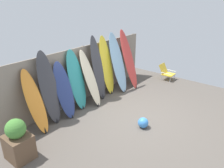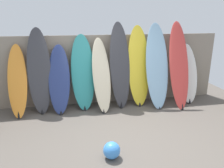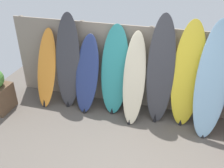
{
  "view_description": "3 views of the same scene",
  "coord_description": "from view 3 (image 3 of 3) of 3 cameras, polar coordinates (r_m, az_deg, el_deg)",
  "views": [
    {
      "loc": [
        -4.77,
        -2.97,
        3.34
      ],
      "look_at": [
        -0.49,
        0.45,
        1.06
      ],
      "focal_mm": 35.0,
      "sensor_mm": 36.0,
      "label": 1
    },
    {
      "loc": [
        -0.93,
        -3.54,
        2.23
      ],
      "look_at": [
        -0.13,
        0.6,
        0.93
      ],
      "focal_mm": 35.0,
      "sensor_mm": 36.0,
      "label": 2
    },
    {
      "loc": [
        0.55,
        -2.69,
        3.21
      ],
      "look_at": [
        -0.48,
        0.92,
        1.06
      ],
      "focal_mm": 40.0,
      "sensor_mm": 36.0,
      "label": 3
    }
  ],
  "objects": [
    {
      "name": "surfboard_charcoal_5",
      "position": [
        4.85,
        11.03,
        2.74
      ],
      "size": [
        0.57,
        0.52,
        2.13
      ],
      "color": "#38383D",
      "rests_on": "ground"
    },
    {
      "name": "surfboard_yellow_6",
      "position": [
        4.91,
        16.9,
        1.83
      ],
      "size": [
        0.59,
        0.51,
        2.04
      ],
      "color": "yellow",
      "rests_on": "ground"
    },
    {
      "name": "surfboard_orange_0",
      "position": [
        5.61,
        -14.76,
        3.28
      ],
      "size": [
        0.44,
        0.69,
        1.64
      ],
      "color": "orange",
      "rests_on": "ground"
    },
    {
      "name": "surfboard_cream_4",
      "position": [
        4.9,
        5.08,
        1.1
      ],
      "size": [
        0.49,
        0.78,
        1.76
      ],
      "color": "beige",
      "rests_on": "ground"
    },
    {
      "name": "surfboard_navy_2",
      "position": [
        5.22,
        -5.75,
        2.14
      ],
      "size": [
        0.55,
        0.65,
        1.62
      ],
      "color": "navy",
      "rests_on": "ground"
    },
    {
      "name": "fence_back",
      "position": [
        5.26,
        8.3,
        3.37
      ],
      "size": [
        6.08,
        0.11,
        1.8
      ],
      "color": "gray",
      "rests_on": "ground"
    },
    {
      "name": "surfboard_skyblue_7",
      "position": [
        4.79,
        21.96,
        0.54
      ],
      "size": [
        0.61,
        0.76,
        2.11
      ],
      "color": "#8CB7D6",
      "rests_on": "ground"
    },
    {
      "name": "surfboard_teal_3",
      "position": [
        5.09,
        0.61,
        2.94
      ],
      "size": [
        0.59,
        0.52,
        1.84
      ],
      "color": "teal",
      "rests_on": "ground"
    },
    {
      "name": "surfboard_charcoal_1",
      "position": [
        5.36,
        -10.06,
        4.87
      ],
      "size": [
        0.55,
        0.47,
        2.01
      ],
      "color": "#38383D",
      "rests_on": "ground"
    }
  ]
}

